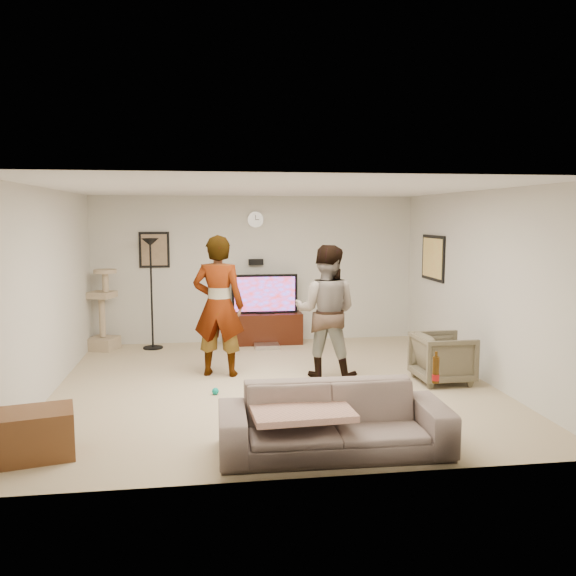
{
  "coord_description": "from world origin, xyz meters",
  "views": [
    {
      "loc": [
        -0.87,
        -7.36,
        2.16
      ],
      "look_at": [
        0.2,
        0.2,
        1.23
      ],
      "focal_mm": 36.85,
      "sensor_mm": 36.0,
      "label": 1
    }
  ],
  "objects": [
    {
      "name": "floor",
      "position": [
        0.0,
        0.0,
        -0.01
      ],
      "size": [
        5.5,
        5.5,
        0.02
      ],
      "primitive_type": "cube",
      "color": "tan",
      "rests_on": "ground"
    },
    {
      "name": "ceiling",
      "position": [
        0.0,
        0.0,
        2.51
      ],
      "size": [
        5.5,
        5.5,
        0.02
      ],
      "primitive_type": "cube",
      "color": "white",
      "rests_on": "wall_back"
    },
    {
      "name": "wall_back",
      "position": [
        0.0,
        2.75,
        1.25
      ],
      "size": [
        5.5,
        0.04,
        2.5
      ],
      "primitive_type": "cube",
      "color": "silver",
      "rests_on": "floor"
    },
    {
      "name": "wall_front",
      "position": [
        0.0,
        -2.75,
        1.25
      ],
      "size": [
        5.5,
        0.04,
        2.5
      ],
      "primitive_type": "cube",
      "color": "silver",
      "rests_on": "floor"
    },
    {
      "name": "wall_left",
      "position": [
        -2.75,
        0.0,
        1.25
      ],
      "size": [
        0.04,
        5.5,
        2.5
      ],
      "primitive_type": "cube",
      "color": "silver",
      "rests_on": "floor"
    },
    {
      "name": "wall_right",
      "position": [
        2.75,
        0.0,
        1.25
      ],
      "size": [
        0.04,
        5.5,
        2.5
      ],
      "primitive_type": "cube",
      "color": "silver",
      "rests_on": "floor"
    },
    {
      "name": "wall_clock",
      "position": [
        0.0,
        2.72,
        2.1
      ],
      "size": [
        0.26,
        0.04,
        0.26
      ],
      "primitive_type": "cylinder",
      "rotation": [
        1.57,
        0.0,
        0.0
      ],
      "color": "white",
      "rests_on": "wall_back"
    },
    {
      "name": "wall_speaker",
      "position": [
        0.0,
        2.69,
        1.38
      ],
      "size": [
        0.25,
        0.1,
        0.1
      ],
      "primitive_type": "cube",
      "color": "black",
      "rests_on": "wall_back"
    },
    {
      "name": "picture_back",
      "position": [
        -1.7,
        2.73,
        1.6
      ],
      "size": [
        0.42,
        0.03,
        0.52
      ],
      "primitive_type": "cube",
      "color": "#7D664D",
      "rests_on": "wall_back"
    },
    {
      "name": "picture_right",
      "position": [
        2.73,
        1.6,
        1.5
      ],
      "size": [
        0.03,
        0.78,
        0.62
      ],
      "primitive_type": "cube",
      "color": "#FFC56A",
      "rests_on": "wall_right"
    },
    {
      "name": "tv_stand",
      "position": [
        0.13,
        2.5,
        0.26
      ],
      "size": [
        1.26,
        0.45,
        0.52
      ],
      "primitive_type": "cube",
      "color": "black",
      "rests_on": "floor"
    },
    {
      "name": "console_box",
      "position": [
        0.12,
        2.11,
        0.04
      ],
      "size": [
        0.4,
        0.3,
        0.07
      ],
      "primitive_type": "cube",
      "color": "#B7B7B9",
      "rests_on": "floor"
    },
    {
      "name": "tv",
      "position": [
        0.13,
        2.5,
        0.85
      ],
      "size": [
        1.11,
        0.08,
        0.66
      ],
      "primitive_type": "cube",
      "color": "black",
      "rests_on": "tv_stand"
    },
    {
      "name": "tv_screen",
      "position": [
        0.13,
        2.46,
        0.85
      ],
      "size": [
        1.02,
        0.01,
        0.58
      ],
      "primitive_type": "cube",
      "color": "#514DE4",
      "rests_on": "tv"
    },
    {
      "name": "floor_lamp",
      "position": [
        -1.73,
        2.37,
        0.9
      ],
      "size": [
        0.32,
        0.32,
        1.8
      ],
      "primitive_type": "cylinder",
      "color": "black",
      "rests_on": "floor"
    },
    {
      "name": "cat_tree",
      "position": [
        -2.53,
        2.41,
        0.66
      ],
      "size": [
        0.54,
        0.54,
        1.32
      ],
      "primitive_type": "cube",
      "rotation": [
        0.0,
        0.0,
        -0.35
      ],
      "color": "tan",
      "rests_on": "floor"
    },
    {
      "name": "person_left",
      "position": [
        -0.69,
        0.58,
        0.96
      ],
      "size": [
        0.79,
        0.61,
        1.91
      ],
      "primitive_type": "imported",
      "rotation": [
        0.0,
        0.0,
        2.9
      ],
      "color": "#ABABAB",
      "rests_on": "floor"
    },
    {
      "name": "person_right",
      "position": [
        0.73,
        0.29,
        0.89
      ],
      "size": [
        1.05,
        0.94,
        1.78
      ],
      "primitive_type": "imported",
      "rotation": [
        0.0,
        0.0,
        2.78
      ],
      "color": "teal",
      "rests_on": "floor"
    },
    {
      "name": "sofa",
      "position": [
        0.28,
        -2.24,
        0.31
      ],
      "size": [
        2.12,
        0.87,
        0.61
      ],
      "primitive_type": "imported",
      "rotation": [
        0.0,
        0.0,
        -0.02
      ],
      "color": "#72615C",
      "rests_on": "floor"
    },
    {
      "name": "throw_blanket",
      "position": [
        -0.03,
        -2.24,
        0.41
      ],
      "size": [
        0.94,
        0.75,
        0.06
      ],
      "primitive_type": "cube",
      "rotation": [
        0.0,
        0.0,
        0.05
      ],
      "color": "tan",
      "rests_on": "sofa"
    },
    {
      "name": "beer_bottle",
      "position": [
        1.25,
        -2.24,
        0.74
      ],
      "size": [
        0.06,
        0.06,
        0.25
      ],
      "primitive_type": "cylinder",
      "color": "#472705",
      "rests_on": "sofa"
    },
    {
      "name": "armchair",
      "position": [
        2.19,
        -0.18,
        0.32
      ],
      "size": [
        0.72,
        0.7,
        0.64
      ],
      "primitive_type": "imported",
      "rotation": [
        0.0,
        0.0,
        1.59
      ],
      "color": "brown",
      "rests_on": "floor"
    },
    {
      "name": "side_table",
      "position": [
        -2.4,
        -1.98,
        0.22
      ],
      "size": [
        0.74,
        0.62,
        0.43
      ],
      "primitive_type": "cube",
      "rotation": [
        0.0,
        0.0,
        0.23
      ],
      "color": "#533018",
      "rests_on": "floor"
    },
    {
      "name": "toy_ball",
      "position": [
        -0.77,
        -0.32,
        0.04
      ],
      "size": [
        0.08,
        0.08,
        0.08
      ],
      "primitive_type": "sphere",
      "color": "#068E7E",
      "rests_on": "floor"
    }
  ]
}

